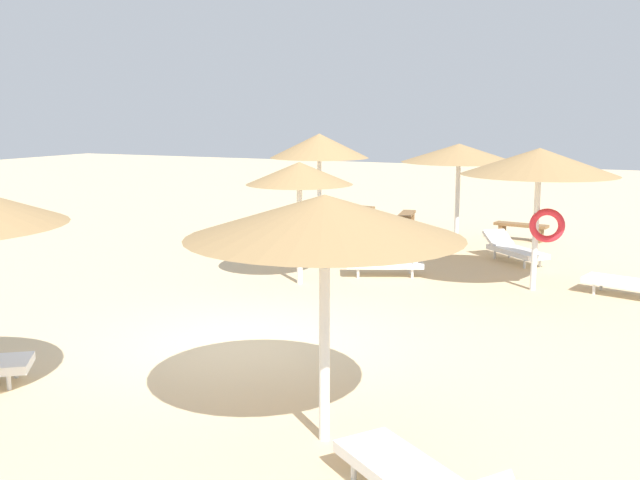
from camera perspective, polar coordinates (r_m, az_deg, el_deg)
The scene contains 14 objects.
ground_plane at distance 11.53m, azimuth -6.36°, elevation -8.28°, with size 80.00×80.00×0.00m, color beige.
parasol_0 at distance 20.13m, azimuth -0.06°, elevation 7.49°, with size 2.78×2.78×3.04m.
parasol_1 at distance 15.11m, azimuth 17.06°, elevation 5.90°, with size 3.12×3.12×2.93m.
parasol_2 at distance 19.08m, azimuth 11.00°, elevation 6.79°, with size 3.00×3.00×2.83m.
parasol_4 at distance 7.62m, azimuth 0.36°, elevation 1.82°, with size 3.01×3.01×2.77m.
parasol_5 at distance 15.05m, azimuth -1.66°, elevation 5.28°, with size 2.26×2.26×2.61m.
lounger_0 at distance 20.65m, azimuth 4.29°, elevation 0.90°, with size 1.96×1.15×0.79m.
lounger_1 at distance 15.48m, azimuth 23.87°, elevation -3.08°, with size 1.96×1.08×0.77m.
lounger_2 at distance 18.21m, azimuth 15.16°, elevation -0.71°, with size 1.82×1.78×0.67m.
lounger_4 at distance 7.01m, azimuth 7.70°, elevation -18.18°, with size 1.91×1.62×0.71m.
lounger_5 at distance 16.13m, azimuth 5.66°, elevation -1.74°, with size 1.96×1.33×0.78m.
bench_0 at distance 24.50m, azimuth 2.67°, elevation 2.43°, with size 1.55×0.67×0.49m.
bench_1 at distance 21.28m, azimuth 15.70°, elevation 0.88°, with size 1.54×0.62×0.49m.
bench_2 at distance 22.83m, azimuth 6.90°, elevation 1.80°, with size 0.66×1.55×0.49m.
Camera 1 is at (5.72, -9.33, 3.64)m, focal length 40.22 mm.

